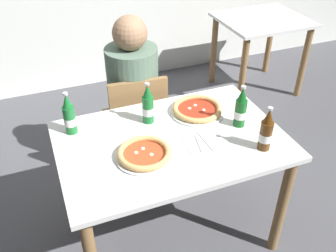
{
  "coord_description": "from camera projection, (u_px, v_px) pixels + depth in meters",
  "views": [
    {
      "loc": [
        -0.6,
        -1.47,
        1.95
      ],
      "look_at": [
        0.0,
        0.05,
        0.8
      ],
      "focal_mm": 40.02,
      "sensor_mm": 36.0,
      "label": 1
    }
  ],
  "objects": [
    {
      "name": "pizza_margherita_near",
      "position": [
        144.0,
        154.0,
        1.85
      ],
      "size": [
        0.29,
        0.29,
        0.04
      ],
      "color": "white",
      "rests_on": "dining_table_main"
    },
    {
      "name": "chair_behind_table",
      "position": [
        136.0,
        121.0,
        2.61
      ],
      "size": [
        0.43,
        0.43,
        0.85
      ],
      "rotation": [
        0.0,
        0.0,
        3.07
      ],
      "color": "olive",
      "rests_on": "ground_plane"
    },
    {
      "name": "ground_plane",
      "position": [
        171.0,
        231.0,
        2.42
      ],
      "size": [
        8.0,
        8.0,
        0.0
      ],
      "primitive_type": "plane",
      "color": "#4C4C51"
    },
    {
      "name": "beer_bottle_center",
      "position": [
        241.0,
        109.0,
        2.04
      ],
      "size": [
        0.07,
        0.07,
        0.25
      ],
      "color": "#14591E",
      "rests_on": "dining_table_main"
    },
    {
      "name": "beer_bottle_right",
      "position": [
        69.0,
        116.0,
        1.98
      ],
      "size": [
        0.07,
        0.07,
        0.25
      ],
      "color": "#196B2D",
      "rests_on": "dining_table_main"
    },
    {
      "name": "beer_bottle_extra",
      "position": [
        148.0,
        106.0,
        2.07
      ],
      "size": [
        0.07,
        0.07,
        0.25
      ],
      "color": "#196B2D",
      "rests_on": "dining_table_main"
    },
    {
      "name": "dining_table_main",
      "position": [
        171.0,
        155.0,
        2.06
      ],
      "size": [
        1.2,
        0.8,
        0.75
      ],
      "color": "silver",
      "rests_on": "ground_plane"
    },
    {
      "name": "dining_table_background",
      "position": [
        261.0,
        34.0,
        3.62
      ],
      "size": [
        0.8,
        0.7,
        0.75
      ],
      "color": "silver",
      "rests_on": "ground_plane"
    },
    {
      "name": "diner_seated",
      "position": [
        134.0,
        105.0,
        2.59
      ],
      "size": [
        0.34,
        0.34,
        1.21
      ],
      "color": "#2D3342",
      "rests_on": "ground_plane"
    },
    {
      "name": "beer_bottle_left",
      "position": [
        266.0,
        132.0,
        1.87
      ],
      "size": [
        0.07,
        0.07,
        0.25
      ],
      "color": "#512D0F",
      "rests_on": "dining_table_main"
    },
    {
      "name": "pizza_marinara_far",
      "position": [
        197.0,
        110.0,
        2.19
      ],
      "size": [
        0.32,
        0.32,
        0.04
      ],
      "color": "white",
      "rests_on": "dining_table_main"
    },
    {
      "name": "napkin_with_cutlery",
      "position": [
        202.0,
        142.0,
        1.96
      ],
      "size": [
        0.2,
        0.2,
        0.01
      ],
      "color": "white",
      "rests_on": "dining_table_main"
    }
  ]
}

